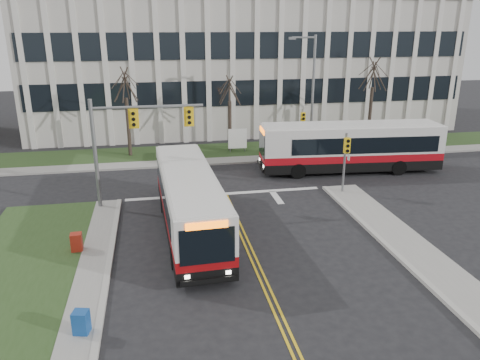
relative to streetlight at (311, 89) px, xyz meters
name	(u,v)px	position (x,y,z in m)	size (l,w,h in m)	color
ground	(252,255)	(-8.03, -16.20, -5.19)	(120.00, 120.00, 0.00)	black
sidewalk_west	(75,343)	(-15.03, -21.20, -5.12)	(1.20, 26.00, 0.14)	#9E9B93
sidewalk_east	(471,298)	(-0.53, -21.20, -5.12)	(2.00, 26.00, 0.14)	#9E9B93
sidewalk_cross	(274,158)	(-3.03, -1.00, -5.12)	(44.00, 1.60, 0.14)	#9E9B93
building_lawn	(266,149)	(-3.03, 1.80, -5.13)	(44.00, 5.00, 0.12)	#2A431C
office_building	(240,64)	(-3.03, 13.80, 0.81)	(40.00, 16.00, 12.00)	beige
mast_arm_signal	(125,134)	(-13.65, -9.04, -0.94)	(6.11, 0.38, 6.20)	slate
signal_pole_near	(346,155)	(-0.83, -9.30, -2.69)	(0.34, 0.39, 3.80)	slate
signal_pole_far	(302,126)	(-0.83, -0.80, -2.69)	(0.34, 0.39, 3.80)	slate
streetlight	(311,89)	(0.00, 0.00, 0.00)	(2.15, 0.25, 9.20)	slate
directory_sign	(237,139)	(-5.53, 1.30, -4.02)	(1.50, 0.12, 2.00)	slate
tree_left	(125,86)	(-14.03, 1.80, 0.32)	(1.80, 1.80, 7.70)	#42352B
tree_mid	(230,91)	(-6.03, 2.00, -0.31)	(1.80, 1.80, 6.82)	#42352B
tree_right	(373,76)	(5.97, 1.80, 0.71)	(1.80, 1.80, 8.25)	#42352B
bus_main	(189,203)	(-10.56, -13.08, -3.67)	(2.48, 11.43, 3.05)	silver
bus_cross	(350,148)	(1.39, -4.96, -3.53)	(2.71, 12.52, 3.34)	silver
newspaper_box_blue	(81,324)	(-14.83, -20.78, -4.72)	(0.50, 0.45, 0.95)	navy
newspaper_box_red	(77,243)	(-15.85, -14.45, -4.72)	(0.50, 0.45, 0.95)	#AC2416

